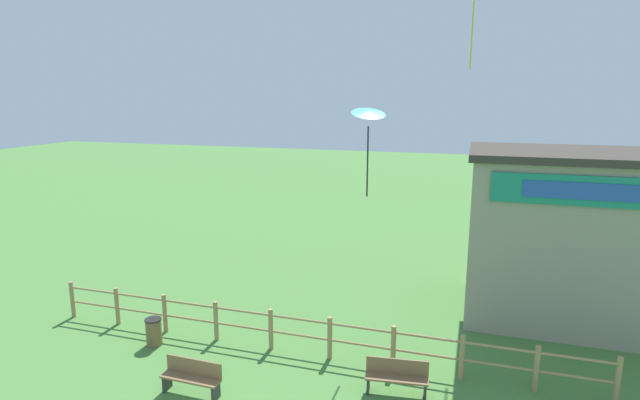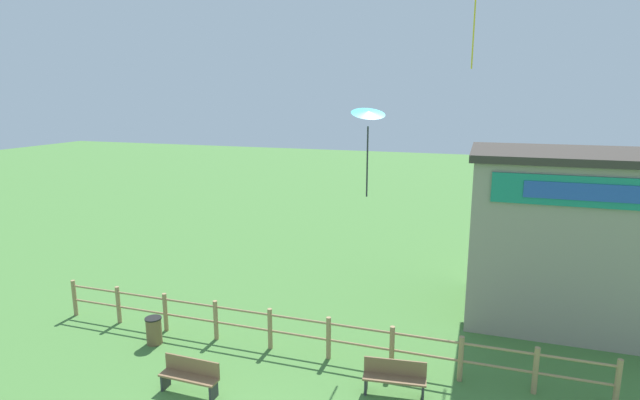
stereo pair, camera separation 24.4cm
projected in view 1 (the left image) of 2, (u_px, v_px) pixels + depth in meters
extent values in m
cylinder|color=#9E7F56|center=(72.00, 299.00, 17.18)|extent=(0.14, 0.14, 1.28)
cylinder|color=#9E7F56|center=(117.00, 306.00, 16.64)|extent=(0.14, 0.14, 1.28)
cylinder|color=#9E7F56|center=(165.00, 313.00, 16.09)|extent=(0.14, 0.14, 1.28)
cylinder|color=#9E7F56|center=(216.00, 321.00, 15.55)|extent=(0.14, 0.14, 1.28)
cylinder|color=#9E7F56|center=(271.00, 329.00, 15.00)|extent=(0.14, 0.14, 1.28)
cylinder|color=#9E7F56|center=(330.00, 338.00, 14.46)|extent=(0.14, 0.14, 1.28)
cylinder|color=#9E7F56|center=(393.00, 347.00, 13.92)|extent=(0.14, 0.14, 1.28)
cylinder|color=#9E7F56|center=(462.00, 358.00, 13.37)|extent=(0.14, 0.14, 1.28)
cylinder|color=#9E7F56|center=(537.00, 369.00, 12.83)|extent=(0.14, 0.14, 1.28)
cylinder|color=#9E7F56|center=(618.00, 381.00, 12.28)|extent=(0.14, 0.14, 1.28)
cylinder|color=#9E7F56|center=(300.00, 319.00, 14.64)|extent=(16.66, 0.07, 0.07)
cylinder|color=#9E7F56|center=(300.00, 335.00, 14.75)|extent=(16.66, 0.07, 0.07)
cube|color=gray|center=(581.00, 241.00, 16.69)|extent=(7.21, 4.31, 5.53)
cube|color=#38332D|center=(591.00, 155.00, 16.10)|extent=(7.51, 4.61, 0.24)
cube|color=#197F6B|center=(604.00, 192.00, 14.22)|extent=(6.13, 0.08, 0.90)
cube|color=#234CAD|center=(604.00, 192.00, 14.17)|extent=(4.33, 0.04, 0.49)
cube|color=brown|center=(191.00, 379.00, 12.72)|extent=(1.61, 0.43, 0.05)
cube|color=brown|center=(194.00, 367.00, 12.84)|extent=(1.60, 0.07, 0.43)
cube|color=#2D2D33|center=(167.00, 382.00, 12.99)|extent=(0.07, 0.36, 0.43)
cube|color=#2D2D33|center=(216.00, 392.00, 12.54)|extent=(0.07, 0.36, 0.43)
cube|color=brown|center=(397.00, 379.00, 12.72)|extent=(1.64, 0.59, 0.05)
cube|color=brown|center=(397.00, 366.00, 12.84)|extent=(1.59, 0.23, 0.43)
cube|color=#2D2D33|center=(368.00, 384.00, 12.90)|extent=(0.10, 0.36, 0.43)
cube|color=#2D2D33|center=(425.00, 390.00, 12.64)|extent=(0.10, 0.36, 0.43)
cylinder|color=brown|center=(154.00, 332.00, 15.29)|extent=(0.47, 0.47, 0.81)
cylinder|color=black|center=(153.00, 320.00, 15.20)|extent=(0.51, 0.51, 0.04)
cylinder|color=yellow|center=(472.00, 25.00, 16.44)|extent=(0.05, 0.05, 2.78)
cone|color=#2DB2C6|center=(369.00, 112.00, 14.61)|extent=(1.37, 1.36, 0.38)
cylinder|color=#2D2D33|center=(368.00, 162.00, 14.91)|extent=(0.05, 0.05, 2.11)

